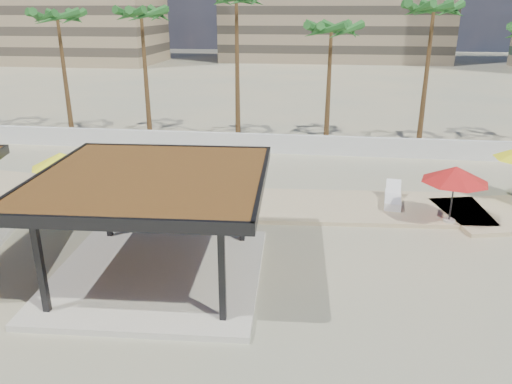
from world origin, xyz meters
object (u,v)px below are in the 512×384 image
pavilion_central (154,217)px  lounger_b (393,199)px  lounger_a (163,202)px  umbrella_c (456,174)px

pavilion_central → lounger_b: bearing=38.0°
pavilion_central → lounger_b: (8.63, 7.50, -1.80)m
pavilion_central → lounger_a: size_ratio=3.04×
lounger_a → pavilion_central: bearing=-167.8°
lounger_a → lounger_b: 10.39m
pavilion_central → lounger_a: bearing=102.7°
pavilion_central → umbrella_c: pavilion_central is taller
umbrella_c → lounger_a: (-12.31, 0.06, -1.85)m
pavilion_central → umbrella_c: bearing=24.8°
umbrella_c → lounger_b: 3.35m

